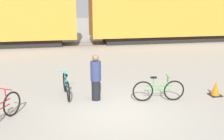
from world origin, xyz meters
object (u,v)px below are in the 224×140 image
(freight_train, at_px, (83,3))
(traffic_cone, at_px, (216,89))
(person_in_navy, at_px, (96,78))
(bicycle_teal, at_px, (66,86))
(bicycle_green, at_px, (159,90))
(bicycle_maroon, at_px, (0,110))

(freight_train, xyz_separation_m, traffic_cone, (3.68, -11.76, -2.74))
(person_in_navy, bearing_deg, bicycle_teal, -102.99)
(person_in_navy, height_order, traffic_cone, person_in_navy)
(traffic_cone, bearing_deg, bicycle_teal, 169.79)
(bicycle_teal, height_order, bicycle_green, bicycle_green)
(bicycle_teal, bearing_deg, bicycle_maroon, -136.21)
(bicycle_teal, xyz_separation_m, traffic_cone, (5.17, -0.93, -0.11))
(bicycle_maroon, bearing_deg, person_in_navy, 23.08)
(bicycle_green, bearing_deg, person_in_navy, 166.90)
(bicycle_green, distance_m, bicycle_maroon, 4.88)
(bicycle_teal, distance_m, traffic_cone, 5.25)
(bicycle_teal, height_order, traffic_cone, bicycle_teal)
(bicycle_maroon, bearing_deg, bicycle_green, 8.45)
(bicycle_teal, relative_size, traffic_cone, 3.11)
(traffic_cone, bearing_deg, freight_train, 107.37)
(traffic_cone, bearing_deg, bicycle_maroon, -173.39)
(traffic_cone, bearing_deg, person_in_navy, 174.82)
(freight_train, bearing_deg, person_in_navy, -92.58)
(freight_train, height_order, bicycle_maroon, freight_train)
(freight_train, distance_m, traffic_cone, 12.63)
(freight_train, height_order, person_in_navy, freight_train)
(bicycle_maroon, height_order, person_in_navy, person_in_navy)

